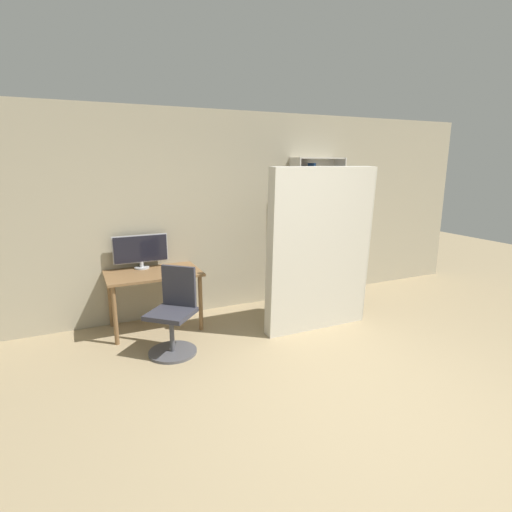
# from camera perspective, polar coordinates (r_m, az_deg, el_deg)

# --- Properties ---
(ground_plane) EXTENTS (16.00, 16.00, 0.00)m
(ground_plane) POSITION_cam_1_polar(r_m,az_deg,el_deg) (3.59, 17.51, -21.74)
(ground_plane) COLOR #9E8966
(wall_back) EXTENTS (8.00, 0.06, 2.70)m
(wall_back) POSITION_cam_1_polar(r_m,az_deg,el_deg) (5.60, -2.78, 6.25)
(wall_back) COLOR tan
(wall_back) RESTS_ON ground
(desk) EXTENTS (1.12, 0.70, 0.73)m
(desk) POSITION_cam_1_polar(r_m,az_deg,el_deg) (5.04, -14.42, -3.32)
(desk) COLOR brown
(desk) RESTS_ON ground
(monitor) EXTENTS (0.67, 0.18, 0.43)m
(monitor) POSITION_cam_1_polar(r_m,az_deg,el_deg) (5.18, -16.14, 0.82)
(monitor) COLOR #B7B7BC
(monitor) RESTS_ON desk
(office_chair) EXTENTS (0.62, 0.62, 0.93)m
(office_chair) POSITION_cam_1_polar(r_m,az_deg,el_deg) (4.45, -11.67, -8.78)
(office_chair) COLOR #4C4C51
(office_chair) RESTS_ON ground
(bookshelf) EXTENTS (0.78, 0.30, 2.10)m
(bookshelf) POSITION_cam_1_polar(r_m,az_deg,el_deg) (6.01, 7.52, 3.82)
(bookshelf) COLOR beige
(bookshelf) RESTS_ON ground
(mattress_near) EXTENTS (1.36, 0.26, 1.99)m
(mattress_near) POSITION_cam_1_polar(r_m,az_deg,el_deg) (4.85, 9.19, 0.75)
(mattress_near) COLOR beige
(mattress_near) RESTS_ON ground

